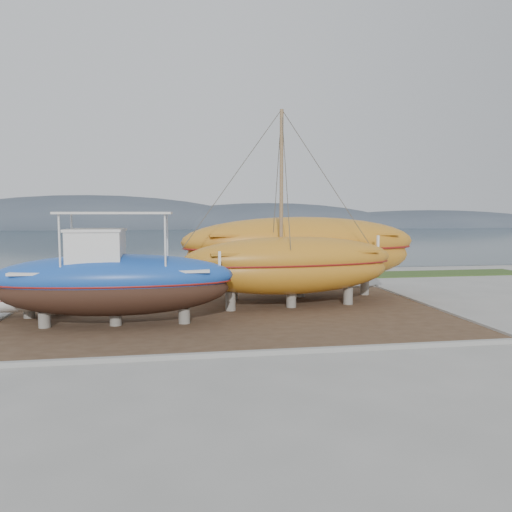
{
  "coord_description": "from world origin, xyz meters",
  "views": [
    {
      "loc": [
        -2.3,
        -16.55,
        4.29
      ],
      "look_at": [
        1.11,
        4.0,
        2.46
      ],
      "focal_mm": 35.0,
      "sensor_mm": 36.0,
      "label": 1
    }
  ],
  "objects": [
    {
      "name": "ground",
      "position": [
        0.0,
        0.0,
        0.0
      ],
      "size": [
        140.0,
        140.0,
        0.0
      ],
      "primitive_type": "plane",
      "color": "gray",
      "rests_on": "ground"
    },
    {
      "name": "dirt_patch",
      "position": [
        0.0,
        4.0,
        0.03
      ],
      "size": [
        18.0,
        12.0,
        0.06
      ],
      "primitive_type": "cube",
      "color": "#422D1E",
      "rests_on": "ground"
    },
    {
      "name": "curb_frame",
      "position": [
        0.0,
        4.0,
        0.07
      ],
      "size": [
        18.6,
        12.6,
        0.15
      ],
      "primitive_type": null,
      "color": "gray",
      "rests_on": "ground"
    },
    {
      "name": "grass_strip",
      "position": [
        0.0,
        15.5,
        0.04
      ],
      "size": [
        44.0,
        3.0,
        0.08
      ],
      "primitive_type": "cube",
      "color": "#284219",
      "rests_on": "ground"
    },
    {
      "name": "sea",
      "position": [
        0.0,
        70.0,
        0.0
      ],
      "size": [
        260.0,
        100.0,
        0.04
      ],
      "primitive_type": null,
      "color": "#1C2F38",
      "rests_on": "ground"
    },
    {
      "name": "mountain_ridge",
      "position": [
        0.0,
        125.0,
        0.0
      ],
      "size": [
        200.0,
        36.0,
        20.0
      ],
      "primitive_type": null,
      "color": "#333D49",
      "rests_on": "ground"
    },
    {
      "name": "blue_caique",
      "position": [
        -4.48,
        2.48,
        2.19
      ],
      "size": [
        8.91,
        2.99,
        4.25
      ],
      "primitive_type": null,
      "rotation": [
        0.0,
        0.0,
        -0.03
      ],
      "color": "#1B4CAC",
      "rests_on": "dirt_patch"
    },
    {
      "name": "white_dinghy",
      "position": [
        -8.08,
        4.44,
        0.73
      ],
      "size": [
        4.78,
        3.41,
        1.35
      ],
      "primitive_type": null,
      "rotation": [
        0.0,
        0.0,
        0.43
      ],
      "color": "silver",
      "rests_on": "dirt_patch"
    },
    {
      "name": "orange_sailboat",
      "position": [
        2.86,
        4.91,
        4.38
      ],
      "size": [
        9.88,
        3.85,
        8.65
      ],
      "primitive_type": null,
      "rotation": [
        0.0,
        0.0,
        0.11
      ],
      "color": "#B4721B",
      "rests_on": "dirt_patch"
    },
    {
      "name": "orange_bare_hull",
      "position": [
        3.96,
        7.53,
        2.01
      ],
      "size": [
        11.97,
        3.89,
        3.89
      ],
      "primitive_type": null,
      "rotation": [
        0.0,
        0.0,
        0.03
      ],
      "color": "#B4721B",
      "rests_on": "dirt_patch"
    }
  ]
}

